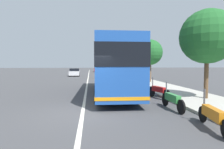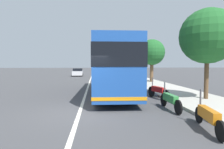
{
  "view_description": "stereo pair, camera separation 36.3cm",
  "coord_description": "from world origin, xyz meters",
  "px_view_note": "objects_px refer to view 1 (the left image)",
  "views": [
    {
      "loc": [
        -8.33,
        -0.35,
        2.12
      ],
      "look_at": [
        4.69,
        -1.89,
        1.4
      ],
      "focal_mm": 29.48,
      "sensor_mm": 36.0,
      "label": 1
    },
    {
      "loc": [
        -8.37,
        -0.71,
        2.12
      ],
      "look_at": [
        4.69,
        -1.89,
        1.4
      ],
      "focal_mm": 29.48,
      "sensor_mm": 36.0,
      "label": 2
    }
  ],
  "objects_px": {
    "motorcycle_by_tree": "(159,91)",
    "roadside_tree_mid_block": "(150,53)",
    "motorcycle_angled": "(213,116)",
    "car_ahead_same_lane": "(104,74)",
    "car_behind_bus": "(74,72)",
    "roadside_tree_near_camera": "(207,37)",
    "motorcycle_nearest_curb": "(172,100)",
    "car_oncoming": "(97,69)",
    "coach_bus": "(112,65)"
  },
  "relations": [
    {
      "from": "car_ahead_same_lane",
      "to": "car_behind_bus",
      "type": "distance_m",
      "value": 7.53
    },
    {
      "from": "motorcycle_by_tree",
      "to": "car_oncoming",
      "type": "distance_m",
      "value": 42.38
    },
    {
      "from": "motorcycle_nearest_curb",
      "to": "roadside_tree_near_camera",
      "type": "relative_size",
      "value": 0.42
    },
    {
      "from": "motorcycle_angled",
      "to": "motorcycle_nearest_curb",
      "type": "distance_m",
      "value": 2.71
    },
    {
      "from": "motorcycle_angled",
      "to": "roadside_tree_near_camera",
      "type": "distance_m",
      "value": 6.25
    },
    {
      "from": "car_ahead_same_lane",
      "to": "roadside_tree_mid_block",
      "type": "bearing_deg",
      "value": -149.32
    },
    {
      "from": "motorcycle_nearest_curb",
      "to": "motorcycle_by_tree",
      "type": "height_order",
      "value": "motorcycle_by_tree"
    },
    {
      "from": "motorcycle_angled",
      "to": "roadside_tree_mid_block",
      "type": "relative_size",
      "value": 0.44
    },
    {
      "from": "motorcycle_nearest_curb",
      "to": "motorcycle_angled",
      "type": "bearing_deg",
      "value": -178.44
    },
    {
      "from": "car_ahead_same_lane",
      "to": "car_behind_bus",
      "type": "xyz_separation_m",
      "value": [
        5.54,
        5.09,
        -0.01
      ]
    },
    {
      "from": "coach_bus",
      "to": "car_ahead_same_lane",
      "type": "height_order",
      "value": "coach_bus"
    },
    {
      "from": "motorcycle_nearest_curb",
      "to": "car_oncoming",
      "type": "relative_size",
      "value": 0.48
    },
    {
      "from": "car_ahead_same_lane",
      "to": "car_behind_bus",
      "type": "height_order",
      "value": "car_ahead_same_lane"
    },
    {
      "from": "coach_bus",
      "to": "car_behind_bus",
      "type": "height_order",
      "value": "coach_bus"
    },
    {
      "from": "motorcycle_angled",
      "to": "car_ahead_same_lane",
      "type": "distance_m",
      "value": 23.42
    },
    {
      "from": "motorcycle_by_tree",
      "to": "car_oncoming",
      "type": "height_order",
      "value": "car_oncoming"
    },
    {
      "from": "motorcycle_by_tree",
      "to": "car_oncoming",
      "type": "xyz_separation_m",
      "value": [
        42.32,
        2.23,
        0.22
      ]
    },
    {
      "from": "car_behind_bus",
      "to": "roadside_tree_near_camera",
      "type": "xyz_separation_m",
      "value": [
        -24.35,
        -9.64,
        3.05
      ]
    },
    {
      "from": "coach_bus",
      "to": "motorcycle_nearest_curb",
      "type": "relative_size",
      "value": 4.71
    },
    {
      "from": "car_ahead_same_lane",
      "to": "roadside_tree_near_camera",
      "type": "distance_m",
      "value": 19.58
    },
    {
      "from": "motorcycle_by_tree",
      "to": "motorcycle_angled",
      "type": "bearing_deg",
      "value": 163.29
    },
    {
      "from": "car_oncoming",
      "to": "roadside_tree_near_camera",
      "type": "height_order",
      "value": "roadside_tree_near_camera"
    },
    {
      "from": "coach_bus",
      "to": "roadside_tree_near_camera",
      "type": "bearing_deg",
      "value": -118.99
    },
    {
      "from": "car_behind_bus",
      "to": "roadside_tree_mid_block",
      "type": "xyz_separation_m",
      "value": [
        -13.89,
        -9.67,
        2.8
      ]
    },
    {
      "from": "motorcycle_angled",
      "to": "roadside_tree_near_camera",
      "type": "height_order",
      "value": "roadside_tree_near_camera"
    },
    {
      "from": "motorcycle_by_tree",
      "to": "car_behind_bus",
      "type": "distance_m",
      "value": 24.48
    },
    {
      "from": "motorcycle_angled",
      "to": "roadside_tree_near_camera",
      "type": "relative_size",
      "value": 0.42
    },
    {
      "from": "coach_bus",
      "to": "motorcycle_nearest_curb",
      "type": "height_order",
      "value": "coach_bus"
    },
    {
      "from": "car_oncoming",
      "to": "roadside_tree_near_camera",
      "type": "relative_size",
      "value": 0.87
    },
    {
      "from": "motorcycle_by_tree",
      "to": "roadside_tree_mid_block",
      "type": "distance_m",
      "value": 10.32
    },
    {
      "from": "roadside_tree_near_camera",
      "to": "roadside_tree_mid_block",
      "type": "xyz_separation_m",
      "value": [
        10.46,
        -0.03,
        -0.25
      ]
    },
    {
      "from": "roadside_tree_near_camera",
      "to": "motorcycle_nearest_curb",
      "type": "bearing_deg",
      "value": 122.28
    },
    {
      "from": "car_ahead_same_lane",
      "to": "car_oncoming",
      "type": "bearing_deg",
      "value": 2.45
    },
    {
      "from": "roadside_tree_mid_block",
      "to": "coach_bus",
      "type": "bearing_deg",
      "value": 144.85
    },
    {
      "from": "car_ahead_same_lane",
      "to": "car_behind_bus",
      "type": "bearing_deg",
      "value": 44.5
    },
    {
      "from": "motorcycle_angled",
      "to": "roadside_tree_mid_block",
      "type": "height_order",
      "value": "roadside_tree_mid_block"
    },
    {
      "from": "car_behind_bus",
      "to": "car_oncoming",
      "type": "xyz_separation_m",
      "value": [
        18.89,
        -4.87,
        0.03
      ]
    },
    {
      "from": "car_oncoming",
      "to": "roadside_tree_mid_block",
      "type": "height_order",
      "value": "roadside_tree_mid_block"
    },
    {
      "from": "car_behind_bus",
      "to": "roadside_tree_mid_block",
      "type": "distance_m",
      "value": 17.15
    },
    {
      "from": "roadside_tree_mid_block",
      "to": "roadside_tree_near_camera",
      "type": "bearing_deg",
      "value": 179.84
    },
    {
      "from": "roadside_tree_mid_block",
      "to": "motorcycle_by_tree",
      "type": "bearing_deg",
      "value": 164.97
    },
    {
      "from": "motorcycle_angled",
      "to": "roadside_tree_mid_block",
      "type": "xyz_separation_m",
      "value": [
        15.01,
        -2.82,
        3.01
      ]
    },
    {
      "from": "coach_bus",
      "to": "car_oncoming",
      "type": "bearing_deg",
      "value": 1.41
    },
    {
      "from": "car_behind_bus",
      "to": "car_oncoming",
      "type": "height_order",
      "value": "car_oncoming"
    },
    {
      "from": "motorcycle_nearest_curb",
      "to": "roadside_tree_near_camera",
      "type": "xyz_separation_m",
      "value": [
        1.84,
        -2.92,
        3.24
      ]
    },
    {
      "from": "car_ahead_same_lane",
      "to": "motorcycle_by_tree",
      "type": "bearing_deg",
      "value": -171.63
    },
    {
      "from": "roadside_tree_mid_block",
      "to": "car_ahead_same_lane",
      "type": "bearing_deg",
      "value": 28.74
    },
    {
      "from": "roadside_tree_near_camera",
      "to": "motorcycle_angled",
      "type": "bearing_deg",
      "value": 148.47
    },
    {
      "from": "car_oncoming",
      "to": "roadside_tree_mid_block",
      "type": "bearing_deg",
      "value": -170.04
    },
    {
      "from": "motorcycle_nearest_curb",
      "to": "roadside_tree_mid_block",
      "type": "distance_m",
      "value": 13.0
    }
  ]
}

